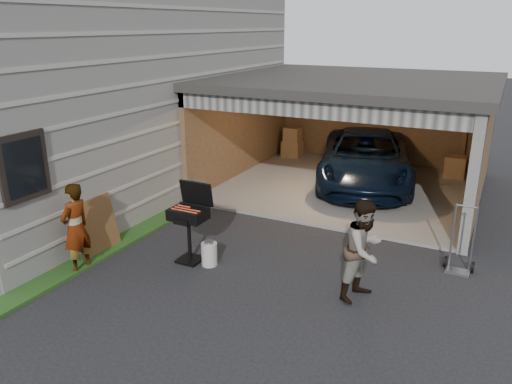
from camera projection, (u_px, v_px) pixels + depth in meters
ground at (187, 291)px, 8.20m from camera, size 80.00×80.00×0.00m
house at (80, 80)px, 13.26m from camera, size 7.00×11.00×5.50m
groundcover_strip at (40, 285)px, 8.30m from camera, size 0.50×8.00×0.06m
garage at (356, 116)px, 13.02m from camera, size 6.80×6.30×2.90m
minivan at (365, 160)px, 13.35m from camera, size 3.50×5.43×1.39m
woman at (76, 228)px, 8.62m from camera, size 0.40×0.60×1.62m
man at (364, 250)px, 7.76m from camera, size 0.85×0.96×1.65m
bbq_grill at (189, 217)px, 8.98m from camera, size 0.66×0.58×1.46m
propane_tank at (209, 254)px, 9.01m from camera, size 0.33×0.33×0.43m
plywood_panel at (97, 227)px, 9.42m from camera, size 0.27×0.96×1.06m
hand_truck at (459, 259)px, 8.78m from camera, size 0.51×0.38×1.23m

